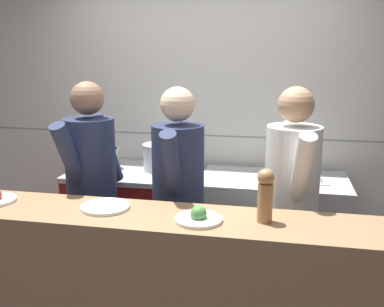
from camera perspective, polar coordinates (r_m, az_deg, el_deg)
wall_back_tiled at (r=3.99m, az=1.87°, el=4.52°), size 8.00×0.06×2.60m
oven_range at (r=3.97m, az=-7.14°, el=-8.38°), size 1.06×0.71×0.90m
prep_counter at (r=3.78m, az=10.08°, el=-9.69°), size 1.17×0.65×0.89m
pass_counter at (r=2.68m, az=-3.11°, el=-18.18°), size 2.94×0.45×1.02m
stock_pot at (r=3.91m, az=-11.07°, el=-0.54°), size 0.25×0.25×0.17m
sauce_pot at (r=3.77m, az=-4.12°, el=-0.39°), size 0.29×0.29×0.23m
mixing_bowl_steel at (r=3.62m, az=14.81°, el=-2.64°), size 0.21×0.21×0.09m
chefs_knife at (r=3.49m, az=13.59°, el=-3.86°), size 0.38×0.13×0.02m
plated_dish_appetiser at (r=2.60m, az=-10.95°, el=-6.66°), size 0.28×0.28×0.02m
plated_dish_dessert at (r=2.37m, az=0.84°, el=-8.10°), size 0.25×0.25×0.09m
pepper_mill at (r=2.35m, az=9.28°, el=-5.11°), size 0.09×0.09×0.29m
chef_head_cook at (r=3.20m, az=-12.58°, el=-4.56°), size 0.41×0.74×1.69m
chef_sous at (r=2.98m, az=-1.75°, el=-5.83°), size 0.36×0.73×1.67m
chef_line at (r=2.95m, az=12.44°, el=-6.23°), size 0.41×0.73×1.68m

